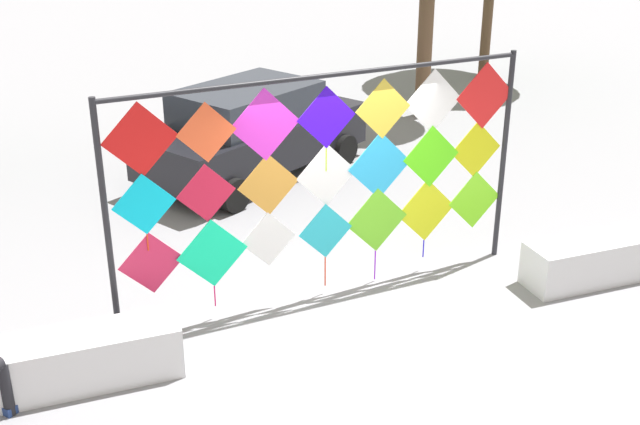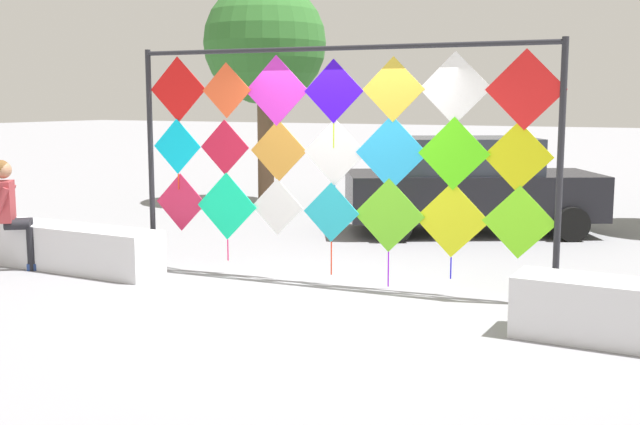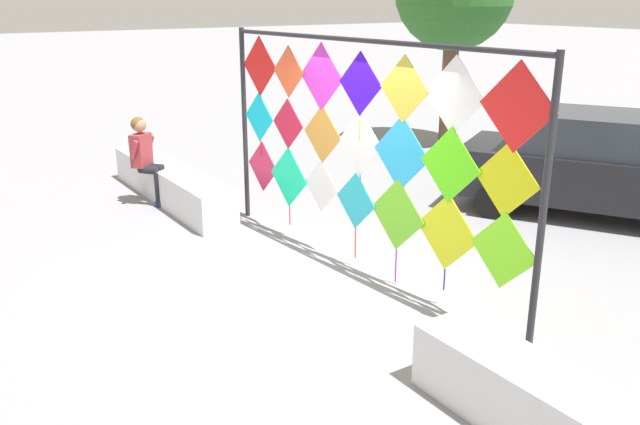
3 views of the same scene
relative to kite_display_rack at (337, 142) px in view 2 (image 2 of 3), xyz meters
The scene contains 6 objects.
ground 1.82m from the kite_display_rack, 78.32° to the right, with size 120.00×120.00×0.00m, color gray.
plaza_ledge_left 4.30m from the kite_display_rack, 167.41° to the right, with size 3.83×0.57×0.56m, color silver.
kite_display_rack is the anchor object (origin of this frame).
seated_vendor 4.28m from the kite_display_rack, 162.73° to the right, with size 0.68×0.66×1.41m.
parked_car 4.37m from the kite_display_rack, 86.45° to the left, with size 4.34×3.50×1.56m.
tree_broadleaf 7.78m from the kite_display_rack, 127.52° to the left, with size 2.53×2.53×4.60m.
Camera 2 is at (3.93, -7.40, 2.14)m, focal length 43.92 mm.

